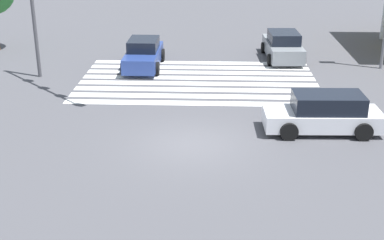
# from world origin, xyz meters

# --- Properties ---
(ground_plane) EXTENTS (117.34, 117.34, 0.00)m
(ground_plane) POSITION_xyz_m (0.00, 0.00, 0.00)
(ground_plane) COLOR #47474C
(crosswalk_markings) EXTENTS (11.75, 7.25, 0.01)m
(crosswalk_markings) POSITION_xyz_m (0.00, -7.73, 0.00)
(crosswalk_markings) COLOR silver
(crosswalk_markings) RESTS_ON ground_plane
(car_1) EXTENTS (2.19, 4.47, 1.58)m
(car_1) POSITION_xyz_m (-4.67, -12.08, 0.73)
(car_1) COLOR gray
(car_1) RESTS_ON ground_plane
(car_2) EXTENTS (4.47, 2.00, 1.52)m
(car_2) POSITION_xyz_m (-4.97, -1.41, 0.73)
(car_2) COLOR silver
(car_2) RESTS_ON ground_plane
(car_3) EXTENTS (1.99, 4.44, 1.55)m
(car_3) POSITION_xyz_m (3.01, -9.99, 0.72)
(car_3) COLOR navy
(car_3) RESTS_ON ground_plane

